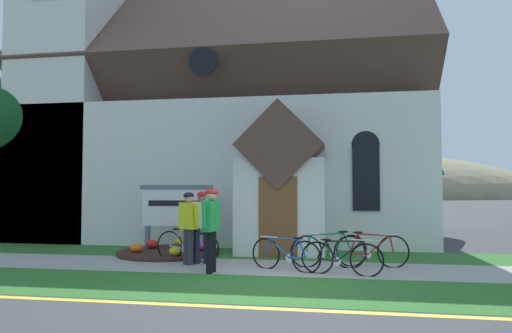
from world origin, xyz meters
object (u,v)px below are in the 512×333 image
Objects in this scene: church_sign at (176,208)px; bicycle_orange at (187,246)px; bicycle_silver at (341,258)px; bicycle_black at (286,254)px; bicycle_green at (371,251)px; cyclist_in_yellow_jersey at (189,222)px; yard_deciduous_tree at (19,126)px; cyclist_in_blue_jersey at (211,223)px; cyclist_in_green_jersey at (202,221)px; roadside_conifer at (387,103)px; bicycle_white at (329,250)px.

church_sign is 1.24× the size of bicycle_orange.
bicycle_silver is 1.07× the size of bicycle_black.
church_sign is 1.26× the size of bicycle_silver.
bicycle_black is (-1.88, -0.66, -0.02)m from bicycle_green.
cyclist_in_yellow_jersey is (-2.33, 0.36, 0.64)m from bicycle_black.
bicycle_orange is at bearing 111.24° from cyclist_in_yellow_jersey.
yard_deciduous_tree reaches higher than bicycle_silver.
yard_deciduous_tree is at bearing 159.58° from bicycle_green.
bicycle_silver is (4.58, -2.79, -0.88)m from church_sign.
cyclist_in_blue_jersey is (-3.42, -1.16, 0.68)m from bicycle_green.
cyclist_in_green_jersey is (-0.52, 1.07, -0.05)m from cyclist_in_blue_jersey.
cyclist_in_blue_jersey is (1.85, -3.01, -0.17)m from church_sign.
bicycle_black is at bearing -160.68° from bicycle_green.
cyclist_in_blue_jersey is 0.22× the size of roadside_conifer.
roadside_conifer reaches higher than bicycle_white.
roadside_conifer reaches higher than yard_deciduous_tree.
roadside_conifer is (5.78, 7.73, 4.81)m from bicycle_orange.
church_sign is 5.65m from bicycle_green.
bicycle_green is 1.08× the size of bicycle_black.
bicycle_black is at bearing 166.26° from bicycle_silver.
cyclist_in_green_jersey is at bearing 164.71° from bicycle_black.
bicycle_silver is 10.35m from roadside_conifer.
bicycle_green is (5.27, -1.84, -0.85)m from church_sign.
cyclist_in_yellow_jersey is (-3.51, 0.65, 0.64)m from bicycle_silver.
bicycle_silver is (-0.69, -0.95, -0.03)m from bicycle_green.
bicycle_silver is at bearing 4.51° from cyclist_in_blue_jersey.
yard_deciduous_tree reaches higher than bicycle_white.
bicycle_white is 1.16m from bicycle_black.
bicycle_green reaches higher than bicycle_black.
church_sign is at bearing -21.25° from yard_deciduous_tree.
bicycle_green reaches higher than bicycle_orange.
bicycle_green is 1.99m from bicycle_black.
cyclist_in_blue_jersey is 0.30× the size of yard_deciduous_tree.
bicycle_silver is at bearing -25.41° from yard_deciduous_tree.
roadside_conifer reaches higher than cyclist_in_green_jersey.
bicycle_silver is 0.29× the size of yard_deciduous_tree.
cyclist_in_blue_jersey reaches higher than bicycle_white.
bicycle_orange is 1.01× the size of cyclist_in_yellow_jersey.
yard_deciduous_tree reaches higher than bicycle_black.
bicycle_white is at bearing 104.24° from bicycle_silver.
church_sign is 1.19× the size of cyclist_in_blue_jersey.
bicycle_black is at bearing -19.44° from bicycle_orange.
yard_deciduous_tree is at bearing 151.30° from bicycle_orange.
church_sign is at bearing 157.12° from bicycle_white.
roadside_conifer reaches higher than bicycle_green.
roadside_conifer is (3.25, 8.63, 4.83)m from bicycle_black.
bicycle_white is at bearing 5.42° from cyclist_in_yellow_jersey.
church_sign is 2.36m from cyclist_in_green_jersey.
church_sign is 1.24× the size of cyclist_in_green_jersey.
cyclist_in_yellow_jersey reaches higher than bicycle_black.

